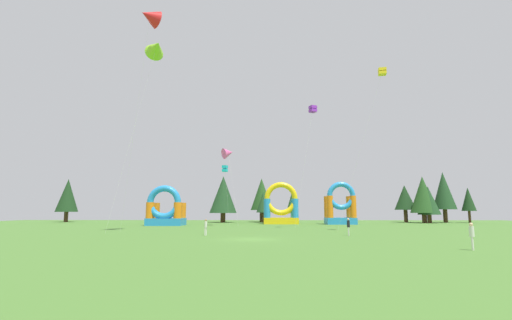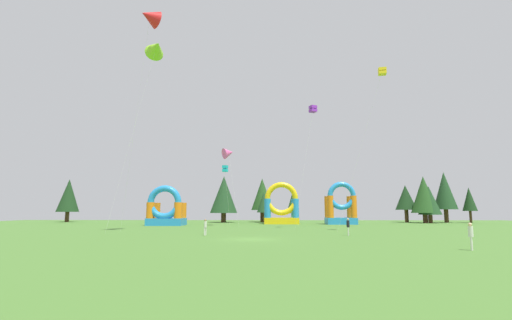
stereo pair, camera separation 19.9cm
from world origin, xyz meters
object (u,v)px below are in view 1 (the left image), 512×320
(kite_yellow_box, at_px, (382,72))
(kite_red_delta, at_px, (150,16))
(inflatable_yellow_castle, at_px, (340,208))
(person_left_edge, at_px, (348,225))
(kite_pink_delta, at_px, (228,153))
(kite_lime_delta, at_px, (156,48))
(kite_cyan_box, at_px, (225,169))
(inflatable_blue_arch, at_px, (281,209))
(person_near_camera, at_px, (472,234))
(kite_purple_box, at_px, (313,109))
(inflatable_orange_dome, at_px, (165,212))
(person_far_side, at_px, (206,226))

(kite_yellow_box, xyz_separation_m, kite_red_delta, (-27.77, -2.65, 6.04))
(kite_red_delta, height_order, inflatable_yellow_castle, kite_red_delta)
(kite_red_delta, relative_size, person_left_edge, 15.34)
(kite_red_delta, bearing_deg, person_left_edge, -7.44)
(kite_pink_delta, bearing_deg, kite_lime_delta, -111.44)
(kite_pink_delta, relative_size, kite_cyan_box, 1.37)
(kite_lime_delta, distance_m, kite_red_delta, 3.65)
(inflatable_blue_arch, bearing_deg, person_near_camera, -76.67)
(kite_pink_delta, bearing_deg, kite_yellow_box, -41.31)
(kite_purple_box, relative_size, person_near_camera, 9.88)
(kite_purple_box, distance_m, kite_pink_delta, 17.18)
(kite_yellow_box, xyz_separation_m, inflatable_orange_dome, (-30.68, 17.78, -16.88))
(kite_pink_delta, xyz_separation_m, inflatable_blue_arch, (9.10, 6.67, -9.35))
(kite_red_delta, bearing_deg, kite_lime_delta, 85.35)
(kite_yellow_box, height_order, kite_lime_delta, kite_lime_delta)
(kite_red_delta, xyz_separation_m, kite_cyan_box, (7.13, 18.06, -16.06))
(kite_red_delta, relative_size, kite_pink_delta, 2.00)
(person_near_camera, xyz_separation_m, inflatable_blue_arch, (-10.22, 43.13, 1.70))
(person_near_camera, height_order, inflatable_orange_dome, inflatable_orange_dome)
(kite_yellow_box, relative_size, kite_cyan_box, 2.03)
(kite_cyan_box, bearing_deg, kite_red_delta, -111.54)
(kite_yellow_box, relative_size, inflatable_blue_arch, 2.59)
(kite_cyan_box, bearing_deg, kite_yellow_box, -36.73)
(person_left_edge, xyz_separation_m, inflatable_orange_dome, (-24.72, 23.28, 1.22))
(person_near_camera, bearing_deg, inflatable_blue_arch, -133.81)
(person_near_camera, distance_m, person_left_edge, 13.92)
(kite_lime_delta, height_order, inflatable_blue_arch, kite_lime_delta)
(kite_purple_box, xyz_separation_m, kite_red_delta, (-20.34, -10.28, 8.50))
(kite_lime_delta, xyz_separation_m, kite_cyan_box, (6.94, 15.81, -13.19))
(person_far_side, bearing_deg, person_left_edge, 137.82)
(kite_lime_delta, relative_size, inflatable_orange_dome, 3.61)
(kite_lime_delta, relative_size, kite_cyan_box, 2.46)
(inflatable_orange_dome, height_order, inflatable_blue_arch, inflatable_blue_arch)
(kite_lime_delta, distance_m, kite_pink_delta, 22.18)
(inflatable_yellow_castle, bearing_deg, kite_lime_delta, -138.53)
(person_far_side, bearing_deg, kite_lime_delta, -75.26)
(kite_red_delta, xyz_separation_m, inflatable_yellow_castle, (27.08, 26.02, -22.35))
(kite_cyan_box, relative_size, inflatable_blue_arch, 1.27)
(kite_red_delta, xyz_separation_m, kite_pink_delta, (7.38, 20.58, -13.09))
(kite_cyan_box, height_order, inflatable_yellow_castle, kite_cyan_box)
(kite_yellow_box, height_order, kite_cyan_box, kite_yellow_box)
(kite_yellow_box, bearing_deg, kite_lime_delta, -179.17)
(person_left_edge, relative_size, inflatable_yellow_castle, 0.23)
(kite_lime_delta, relative_size, person_far_side, 14.58)
(person_left_edge, bearing_deg, person_near_camera, 32.22)
(kite_purple_box, bearing_deg, inflatable_orange_dome, 156.41)
(kite_red_delta, distance_m, person_far_side, 25.47)
(kite_yellow_box, height_order, person_near_camera, kite_yellow_box)
(inflatable_orange_dome, bearing_deg, person_near_camera, -50.81)
(person_left_edge, bearing_deg, kite_purple_box, -161.91)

